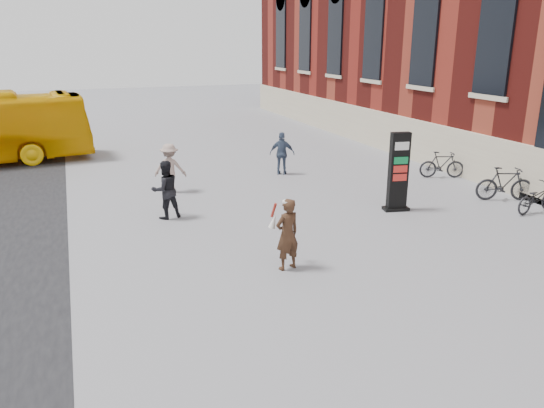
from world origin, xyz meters
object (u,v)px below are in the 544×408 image
object	(u,v)px
pedestrian_a	(165,190)
pedestrian_b	(170,168)
bike_4	(537,198)
bike_7	(442,165)
bike_5	(505,184)
woman	(287,233)
info_pylon	(398,172)
pedestrian_c	(282,153)

from	to	relation	value
pedestrian_a	pedestrian_b	xyz separation A→B (m)	(0.65, 2.80, -0.02)
bike_4	pedestrian_b	bearing A→B (deg)	48.34
pedestrian_a	bike_4	world-z (taller)	pedestrian_a
pedestrian_b	bike_7	xyz separation A→B (m)	(10.14, -1.75, -0.34)
bike_4	bike_5	bearing A→B (deg)	-9.78
pedestrian_a	bike_7	size ratio (longest dim) A/B	1.03
bike_4	bike_5	distance (m)	1.34
woman	bike_4	distance (m)	8.92
pedestrian_a	bike_5	size ratio (longest dim) A/B	0.93
pedestrian_a	pedestrian_b	bearing A→B (deg)	-114.96
bike_5	bike_7	bearing A→B (deg)	21.78
info_pylon	pedestrian_c	world-z (taller)	info_pylon
woman	bike_7	world-z (taller)	woman
woman	pedestrian_c	world-z (taller)	woman
bike_4	woman	bearing A→B (deg)	87.83
bike_7	pedestrian_c	bearing A→B (deg)	85.90
pedestrian_b	pedestrian_c	size ratio (longest dim) A/B	1.02
pedestrian_b	bike_5	bearing A→B (deg)	175.56
info_pylon	bike_5	bearing A→B (deg)	5.35
woman	pedestrian_a	xyz separation A→B (m)	(-1.96, 4.69, 0.00)
woman	bike_5	bearing A→B (deg)	-178.20
bike_4	pedestrian_c	bearing A→B (deg)	27.53
pedestrian_b	bike_4	bearing A→B (deg)	169.78
info_pylon	bike_7	distance (m)	4.92
info_pylon	bike_5	size ratio (longest dim) A/B	1.30
pedestrian_a	pedestrian_b	size ratio (longest dim) A/B	1.03
pedestrian_a	bike_5	bearing A→B (deg)	156.73
info_pylon	pedestrian_b	distance (m)	7.74
woman	pedestrian_a	world-z (taller)	pedestrian_a
woman	bike_7	distance (m)	10.54
info_pylon	pedestrian_a	xyz separation A→B (m)	(-6.85, 1.81, -0.35)
bike_5	pedestrian_c	bearing A→B (deg)	64.81
pedestrian_b	pedestrian_a	bearing A→B (deg)	98.61
info_pylon	bike_7	world-z (taller)	info_pylon
bike_4	bike_5	size ratio (longest dim) A/B	0.93
pedestrian_b	pedestrian_c	distance (m)	4.70
info_pylon	bike_5	distance (m)	4.01
woman	pedestrian_a	distance (m)	5.08
bike_4	pedestrian_a	bearing A→B (deg)	62.20
pedestrian_b	bike_4	distance (m)	11.95
info_pylon	bike_7	xyz separation A→B (m)	(3.94, 2.86, -0.71)
pedestrian_c	bike_4	xyz separation A→B (m)	(5.55, -7.28, -0.38)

